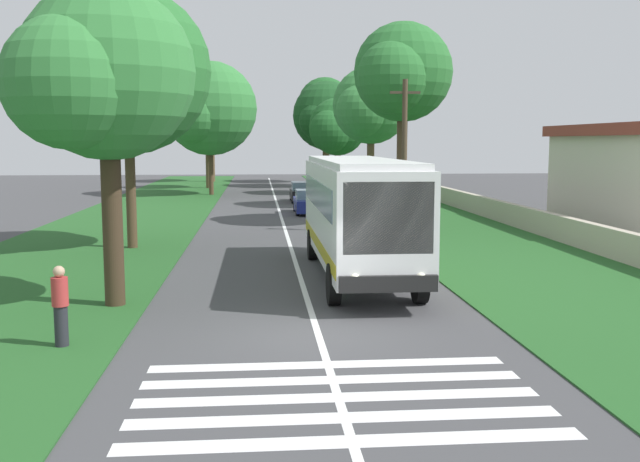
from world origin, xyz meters
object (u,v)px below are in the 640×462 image
object	(u,v)px
roadside_tree_left_2	(121,75)
roadside_tree_right_1	(400,76)
roadside_tree_right_4	(323,106)
trailing_car_1	(303,192)
roadside_tree_right_3	(336,129)
pedestrian	(60,305)
roadside_tree_right_2	(369,108)
utility_pole	(404,154)
roadside_tree_left_4	(208,111)
roadside_tree_left_1	(210,117)
trailing_car_0	(310,202)
roadside_tree_right_0	(326,117)
roadside_tree_left_3	(206,125)
coach_bus	(357,209)
roadside_tree_left_0	(100,78)

from	to	relation	value
roadside_tree_left_2	roadside_tree_right_1	world-z (taller)	roadside_tree_right_1
roadside_tree_right_4	trailing_car_1	bearing A→B (deg)	171.48
roadside_tree_right_3	pedestrian	distance (m)	45.41
roadside_tree_right_2	utility_pole	world-z (taller)	roadside_tree_right_2
trailing_car_1	roadside_tree_left_4	size ratio (longest dim) A/B	0.41
roadside_tree_left_2	roadside_tree_right_2	world-z (taller)	roadside_tree_left_2
roadside_tree_left_1	roadside_tree_right_4	xyz separation A→B (m)	(-2.09, -11.89, 1.04)
trailing_car_0	pedestrian	distance (m)	28.78
trailing_car_1	utility_pole	bearing A→B (deg)	-169.15
roadside_tree_right_4	pedestrian	xyz separation A→B (m)	(-60.79, 10.99, -7.03)
pedestrian	roadside_tree_left_1	bearing A→B (deg)	0.82
roadside_tree_right_4	trailing_car_0	bearing A→B (deg)	173.38
roadside_tree_left_4	roadside_tree_right_0	xyz separation A→B (m)	(9.67, -10.31, -0.15)
roadside_tree_left_4	roadside_tree_right_3	xyz separation A→B (m)	(0.39, -10.26, -1.39)
roadside_tree_left_3	roadside_tree_right_1	bearing A→B (deg)	-158.42
roadside_tree_left_2	utility_pole	size ratio (longest dim) A/B	1.45
roadside_tree_right_0	roadside_tree_left_4	bearing A→B (deg)	133.19
pedestrian	roadside_tree_right_3	bearing A→B (deg)	-13.40
pedestrian	utility_pole	bearing A→B (deg)	-31.11
roadside_tree_right_0	utility_pole	size ratio (longest dim) A/B	1.40
trailing_car_1	roadside_tree_left_3	bearing A→B (deg)	26.45
coach_bus	roadside_tree_right_4	size ratio (longest dim) A/B	1.03
roadside_tree_left_0	roadside_tree_left_1	xyz separation A→B (m)	(59.18, 1.10, 1.06)
coach_bus	roadside_tree_left_0	bearing A→B (deg)	117.95
roadside_tree_left_4	roadside_tree_right_2	xyz separation A→B (m)	(-11.44, -11.15, -0.24)
trailing_car_1	roadside_tree_left_4	world-z (taller)	roadside_tree_left_4
roadside_tree_right_1	trailing_car_1	bearing A→B (deg)	15.81
roadside_tree_right_4	pedestrian	distance (m)	62.17
roadside_tree_left_3	roadside_tree_right_4	bearing A→B (deg)	-53.03
roadside_tree_left_1	roadside_tree_left_2	distance (m)	48.77
roadside_tree_left_4	trailing_car_1	bearing A→B (deg)	-135.51
roadside_tree_left_1	pedestrian	distance (m)	63.17
coach_bus	roadside_tree_right_2	bearing A→B (deg)	-9.53
trailing_car_0	roadside_tree_right_1	xyz separation A→B (m)	(-5.86, -4.21, 6.93)
trailing_car_0	roadside_tree_left_0	size ratio (longest dim) A/B	0.53
coach_bus	roadside_tree_left_1	distance (m)	56.25
coach_bus	pedestrian	distance (m)	10.42
roadside_tree_left_2	roadside_tree_right_2	bearing A→B (deg)	-34.74
trailing_car_1	pedestrian	xyz separation A→B (m)	(-36.33, 7.32, 0.24)
roadside_tree_left_4	roadside_tree_right_2	distance (m)	15.98
roadside_tree_right_1	utility_pole	distance (m)	5.64
roadside_tree_left_1	roadside_tree_right_2	xyz separation A→B (m)	(-30.75, -12.26, -0.43)
roadside_tree_left_3	roadside_tree_right_4	world-z (taller)	roadside_tree_right_4
trailing_car_0	roadside_tree_left_0	world-z (taller)	roadside_tree_left_0
utility_pole	roadside_tree_right_4	bearing A→B (deg)	-0.20
roadside_tree_right_3	roadside_tree_left_4	bearing A→B (deg)	92.19
roadside_tree_left_4	roadside_tree_right_4	distance (m)	20.35
roadside_tree_right_4	roadside_tree_right_1	bearing A→B (deg)	-179.43
trailing_car_1	roadside_tree_right_1	xyz separation A→B (m)	(-14.31, -4.05, 6.93)
roadside_tree_left_3	roadside_tree_left_0	bearing A→B (deg)	-179.13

